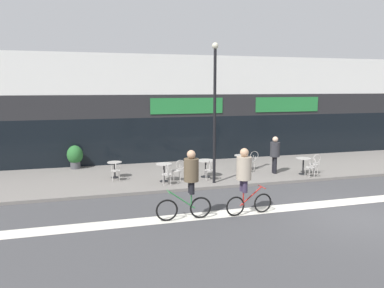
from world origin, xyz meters
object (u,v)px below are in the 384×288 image
(cafe_chair_0_near, at_px, (116,169))
(cafe_chair_1_side, at_px, (178,169))
(cafe_chair_3_near, at_px, (246,162))
(cyclist_1, at_px, (190,179))
(bistro_table_4, at_px, (303,163))
(planter_pot, at_px, (75,156))
(cafe_chair_4_near, at_px, (311,166))
(pedestrian_near_end, at_px, (275,152))
(cafe_chair_1_near, at_px, (167,173))
(bistro_table_3, at_px, (241,160))
(cyclist_2, at_px, (245,175))
(cafe_chair_3_side, at_px, (252,159))
(cafe_chair_4_side, at_px, (315,162))
(bistro_table_0, at_px, (115,167))
(lamp_post, at_px, (215,104))
(bistro_table_2, at_px, (206,165))
(cafe_chair_2_near, at_px, (210,169))
(bistro_table_1, at_px, (164,169))

(cafe_chair_0_near, height_order, cafe_chair_1_side, same)
(cafe_chair_3_near, xyz_separation_m, cyclist_1, (-4.11, -5.01, 0.65))
(bistro_table_4, relative_size, planter_pot, 0.65)
(cafe_chair_4_near, bearing_deg, pedestrian_near_end, 38.89)
(cafe_chair_1_near, distance_m, pedestrian_near_end, 5.36)
(bistro_table_3, distance_m, cafe_chair_0_near, 6.03)
(cyclist_2, distance_m, pedestrian_near_end, 5.86)
(cafe_chair_3_side, bearing_deg, cafe_chair_4_side, 154.57)
(bistro_table_0, distance_m, cafe_chair_1_side, 2.89)
(cafe_chair_1_side, relative_size, lamp_post, 0.16)
(planter_pot, distance_m, cyclist_2, 9.89)
(bistro_table_2, xyz_separation_m, cafe_chair_1_near, (-1.96, -0.91, -0.04))
(lamp_post, distance_m, cyclist_2, 4.29)
(cafe_chair_2_near, bearing_deg, bistro_table_1, 87.65)
(lamp_post, bearing_deg, bistro_table_1, 158.49)
(bistro_table_1, relative_size, cafe_chair_4_near, 0.86)
(cafe_chair_1_near, bearing_deg, cafe_chair_4_near, -91.74)
(cyclist_2, bearing_deg, bistro_table_3, 63.52)
(cyclist_1, bearing_deg, bistro_table_0, -69.82)
(bistro_table_2, distance_m, pedestrian_near_end, 3.36)
(cyclist_2, bearing_deg, cafe_chair_2_near, 82.35)
(bistro_table_2, bearing_deg, cyclist_2, -92.75)
(cafe_chair_3_side, bearing_deg, cyclist_1, 57.98)
(cafe_chair_2_near, height_order, cafe_chair_3_side, same)
(bistro_table_2, height_order, lamp_post, lamp_post)
(bistro_table_2, height_order, cafe_chair_3_side, cafe_chair_3_side)
(cafe_chair_3_side, bearing_deg, bistro_table_3, 7.10)
(cyclist_1, bearing_deg, cafe_chair_1_side, -97.36)
(bistro_table_0, relative_size, cyclist_1, 0.32)
(bistro_table_2, distance_m, bistro_table_4, 4.55)
(cafe_chair_1_side, bearing_deg, cafe_chair_1_near, 49.25)
(bistro_table_0, distance_m, cafe_chair_3_near, 6.03)
(bistro_table_0, height_order, cyclist_2, cyclist_2)
(cafe_chair_1_side, bearing_deg, planter_pot, -36.01)
(cafe_chair_3_near, distance_m, lamp_post, 3.70)
(cyclist_1, xyz_separation_m, cyclist_2, (1.81, -0.10, 0.04))
(cafe_chair_4_side, height_order, planter_pot, planter_pot)
(cafe_chair_1_near, height_order, pedestrian_near_end, pedestrian_near_end)
(cafe_chair_3_near, bearing_deg, lamp_post, 127.86)
(bistro_table_3, relative_size, cyclist_1, 0.33)
(planter_pot, height_order, pedestrian_near_end, pedestrian_near_end)
(bistro_table_2, height_order, bistro_table_4, bistro_table_2)
(bistro_table_1, bearing_deg, cafe_chair_2_near, -9.82)
(cafe_chair_1_side, height_order, cyclist_1, cyclist_1)
(bistro_table_0, distance_m, cafe_chair_3_side, 6.62)
(cafe_chair_4_near, relative_size, pedestrian_near_end, 0.52)
(bistro_table_2, height_order, pedestrian_near_end, pedestrian_near_end)
(cafe_chair_2_near, bearing_deg, pedestrian_near_end, -74.55)
(bistro_table_2, xyz_separation_m, bistro_table_3, (2.07, 0.92, -0.04))
(cafe_chair_3_side, bearing_deg, planter_pot, -8.72)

